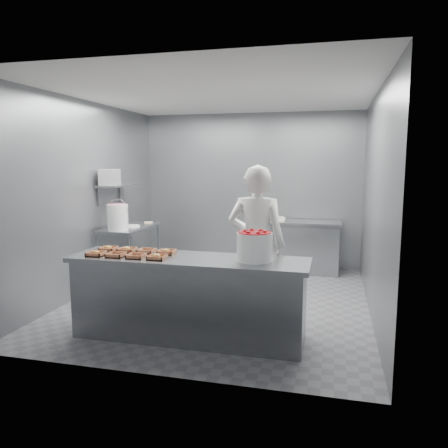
{
  "coord_description": "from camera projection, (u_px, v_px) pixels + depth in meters",
  "views": [
    {
      "loc": [
        1.49,
        -5.72,
        1.92
      ],
      "look_at": [
        0.11,
        -0.2,
        1.11
      ],
      "focal_mm": 35.0,
      "sensor_mm": 36.0,
      "label": 1
    }
  ],
  "objects": [
    {
      "name": "prep_table",
      "position": [
        130.0,
        245.0,
        7.01
      ],
      "size": [
        0.6,
        1.2,
        0.9
      ],
      "color": "slate",
      "rests_on": "ground"
    },
    {
      "name": "wall_back",
      "position": [
        250.0,
        190.0,
        8.08
      ],
      "size": [
        4.0,
        0.04,
        2.8
      ],
      "primitive_type": "cube",
      "color": "slate",
      "rests_on": "ground"
    },
    {
      "name": "tray_6",
      "position": [
        147.0,
        251.0,
        4.96
      ],
      "size": [
        0.19,
        0.18,
        0.04
      ],
      "color": "tan",
      "rests_on": "service_counter"
    },
    {
      "name": "strawberry_tub",
      "position": [
        255.0,
        245.0,
        4.52
      ],
      "size": [
        0.37,
        0.37,
        0.31
      ],
      "color": "white",
      "rests_on": "service_counter"
    },
    {
      "name": "tray_4",
      "position": [
        109.0,
        249.0,
        5.07
      ],
      "size": [
        0.19,
        0.18,
        0.06
      ],
      "color": "tan",
      "rests_on": "service_counter"
    },
    {
      "name": "tray_2",
      "position": [
        136.0,
        256.0,
        4.69
      ],
      "size": [
        0.19,
        0.18,
        0.04
      ],
      "color": "tan",
      "rests_on": "service_counter"
    },
    {
      "name": "paper_stack",
      "position": [
        276.0,
        219.0,
        7.69
      ],
      "size": [
        0.33,
        0.26,
        0.06
      ],
      "primitive_type": "cube",
      "rotation": [
        0.0,
        0.0,
        0.16
      ],
      "color": "silver",
      "rests_on": "back_counter"
    },
    {
      "name": "appliance",
      "position": [
        110.0,
        177.0,
        6.64
      ],
      "size": [
        0.38,
        0.4,
        0.24
      ],
      "primitive_type": "cube",
      "rotation": [
        0.0,
        0.0,
        0.33
      ],
      "color": "gray",
      "rests_on": "wall_shelf"
    },
    {
      "name": "wall_left",
      "position": [
        88.0,
        198.0,
        6.4
      ],
      "size": [
        0.04,
        4.5,
        2.8
      ],
      "primitive_type": "cube",
      "color": "slate",
      "rests_on": "ground"
    },
    {
      "name": "back_counter",
      "position": [
        297.0,
        246.0,
        7.66
      ],
      "size": [
        1.5,
        0.6,
        0.9
      ],
      "color": "slate",
      "rests_on": "ground"
    },
    {
      "name": "tray_1",
      "position": [
        116.0,
        255.0,
        4.75
      ],
      "size": [
        0.19,
        0.18,
        0.04
      ],
      "color": "tan",
      "rests_on": "service_counter"
    },
    {
      "name": "wall_right",
      "position": [
        375.0,
        204.0,
        5.44
      ],
      "size": [
        0.04,
        4.5,
        2.8
      ],
      "primitive_type": "cube",
      "color": "slate",
      "rests_on": "ground"
    },
    {
      "name": "rag",
      "position": [
        149.0,
        222.0,
        7.36
      ],
      "size": [
        0.16,
        0.15,
        0.02
      ],
      "primitive_type": "cube",
      "rotation": [
        0.0,
        0.0,
        0.33
      ],
      "color": "#CCB28C",
      "rests_on": "prep_table"
    },
    {
      "name": "glaze_bucket",
      "position": [
        118.0,
        217.0,
        6.53
      ],
      "size": [
        0.33,
        0.31,
        0.48
      ],
      "color": "white",
      "rests_on": "prep_table"
    },
    {
      "name": "bucket_lid",
      "position": [
        131.0,
        226.0,
        6.92
      ],
      "size": [
        0.35,
        0.35,
        0.02
      ],
      "primitive_type": "cylinder",
      "rotation": [
        0.0,
        0.0,
        -0.32
      ],
      "color": "white",
      "rests_on": "prep_table"
    },
    {
      "name": "service_counter",
      "position": [
        189.0,
        298.0,
        4.76
      ],
      "size": [
        2.6,
        0.7,
        0.9
      ],
      "color": "slate",
      "rests_on": "ground"
    },
    {
      "name": "wall_shelf",
      "position": [
        118.0,
        185.0,
        6.92
      ],
      "size": [
        0.35,
        0.9,
        0.03
      ],
      "primitive_type": "cube",
      "color": "slate",
      "rests_on": "wall_left"
    },
    {
      "name": "floor",
      "position": [
        220.0,
        300.0,
        6.12
      ],
      "size": [
        4.5,
        4.5,
        0.0
      ],
      "primitive_type": "plane",
      "color": "#4C4C51",
      "rests_on": "ground"
    },
    {
      "name": "tray_7",
      "position": [
        166.0,
        252.0,
        4.9
      ],
      "size": [
        0.19,
        0.18,
        0.06
      ],
      "color": "tan",
      "rests_on": "service_counter"
    },
    {
      "name": "tray_3",
      "position": [
        157.0,
        257.0,
        4.63
      ],
      "size": [
        0.19,
        0.18,
        0.06
      ],
      "color": "tan",
      "rests_on": "service_counter"
    },
    {
      "name": "tray_0",
      "position": [
        96.0,
        253.0,
        4.81
      ],
      "size": [
        0.19,
        0.18,
        0.06
      ],
      "color": "tan",
      "rests_on": "service_counter"
    },
    {
      "name": "tray_5",
      "position": [
        127.0,
        250.0,
        5.02
      ],
      "size": [
        0.19,
        0.18,
        0.06
      ],
      "color": "tan",
      "rests_on": "service_counter"
    },
    {
      "name": "ceiling",
      "position": [
        220.0,
        94.0,
        5.72
      ],
      "size": [
        4.5,
        4.5,
        0.0
      ],
      "primitive_type": "plane",
      "rotation": [
        3.14,
        0.0,
        0.0
      ],
      "color": "white",
      "rests_on": "wall_back"
    },
    {
      "name": "worker",
      "position": [
        256.0,
        245.0,
        5.2
      ],
      "size": [
        0.69,
        0.45,
        1.89
      ],
      "primitive_type": "imported",
      "rotation": [
        0.0,
        0.0,
        3.14
      ],
      "color": "silver",
      "rests_on": "ground"
    }
  ]
}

